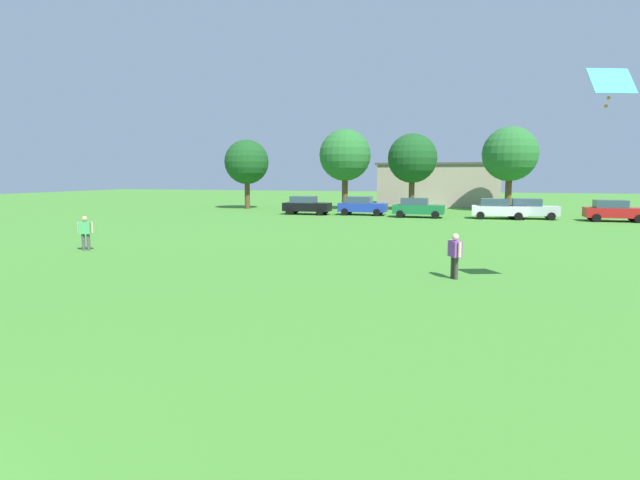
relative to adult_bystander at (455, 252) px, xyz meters
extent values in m
plane|color=#42842D|center=(-6.35, 14.28, -0.95)|extent=(160.00, 160.00, 0.00)
cylinder|color=#3F3833|center=(0.06, -0.10, -0.56)|extent=(0.15, 0.15, 0.78)
cylinder|color=#3F3833|center=(-0.06, 0.10, -0.56)|extent=(0.15, 0.15, 0.78)
cube|color=purple|center=(0.00, 0.00, 0.11)|extent=(0.51, 0.60, 0.55)
cylinder|color=beige|center=(0.16, -0.28, 0.13)|extent=(0.11, 0.11, 0.52)
cylinder|color=beige|center=(-0.16, 0.28, 0.13)|extent=(0.11, 0.11, 0.52)
sphere|color=beige|center=(0.00, 0.00, 0.53)|extent=(0.24, 0.24, 0.24)
cylinder|color=#4C4C51|center=(-17.27, 1.83, -0.54)|extent=(0.15, 0.15, 0.81)
cylinder|color=#4C4C51|center=(-17.04, 1.90, -0.54)|extent=(0.15, 0.15, 0.81)
cube|color=#4CB266|center=(-17.16, 1.87, 0.15)|extent=(0.60, 0.44, 0.58)
cylinder|color=tan|center=(-17.48, 1.77, 0.17)|extent=(0.12, 0.12, 0.54)
cylinder|color=tan|center=(-16.83, 1.96, 0.17)|extent=(0.12, 0.12, 0.54)
sphere|color=tan|center=(-17.16, 1.87, 0.59)|extent=(0.25, 0.25, 0.25)
cube|color=#3FBFE5|center=(4.11, -1.63, 5.27)|extent=(1.34, 0.94, 0.78)
sphere|color=orange|center=(4.11, -1.63, 5.02)|extent=(0.10, 0.10, 0.10)
sphere|color=orange|center=(4.06, -1.63, 4.80)|extent=(0.10, 0.10, 0.10)
sphere|color=orange|center=(4.01, -1.63, 4.58)|extent=(0.10, 0.10, 0.10)
cube|color=black|center=(-13.82, 26.21, -0.25)|extent=(4.30, 1.80, 0.76)
cube|color=#334756|center=(-14.16, 26.21, 0.43)|extent=(2.24, 1.58, 0.60)
cylinder|color=black|center=(-12.36, 27.11, -0.63)|extent=(0.64, 0.22, 0.64)
cylinder|color=black|center=(-12.36, 25.31, -0.63)|extent=(0.64, 0.22, 0.64)
cylinder|color=black|center=(-15.28, 27.11, -0.63)|extent=(0.64, 0.22, 0.64)
cylinder|color=black|center=(-15.28, 25.31, -0.63)|extent=(0.64, 0.22, 0.64)
cube|color=#1E38AD|center=(-8.74, 26.93, -0.25)|extent=(4.30, 1.80, 0.76)
cube|color=#334756|center=(-9.08, 26.93, 0.43)|extent=(2.24, 1.58, 0.60)
cylinder|color=black|center=(-7.28, 27.83, -0.63)|extent=(0.64, 0.22, 0.64)
cylinder|color=black|center=(-7.28, 26.03, -0.63)|extent=(0.64, 0.22, 0.64)
cylinder|color=black|center=(-10.20, 27.83, -0.63)|extent=(0.64, 0.22, 0.64)
cylinder|color=black|center=(-10.20, 26.03, -0.63)|extent=(0.64, 0.22, 0.64)
cube|color=#196B38|center=(-3.62, 25.73, -0.25)|extent=(4.30, 1.80, 0.76)
cube|color=#334756|center=(-3.96, 25.73, 0.43)|extent=(2.24, 1.58, 0.60)
cylinder|color=black|center=(-2.16, 26.63, -0.63)|extent=(0.64, 0.22, 0.64)
cylinder|color=black|center=(-2.16, 24.83, -0.63)|extent=(0.64, 0.22, 0.64)
cylinder|color=black|center=(-5.08, 26.63, -0.63)|extent=(0.64, 0.22, 0.64)
cylinder|color=black|center=(-5.08, 24.83, -0.63)|extent=(0.64, 0.22, 0.64)
cube|color=white|center=(2.91, 26.10, -0.25)|extent=(4.30, 1.80, 0.76)
cube|color=#334756|center=(2.57, 26.10, 0.43)|extent=(2.24, 1.58, 0.60)
cylinder|color=black|center=(4.37, 27.00, -0.63)|extent=(0.64, 0.22, 0.64)
cylinder|color=black|center=(4.37, 25.20, -0.63)|extent=(0.64, 0.22, 0.64)
cylinder|color=black|center=(1.45, 27.00, -0.63)|extent=(0.64, 0.22, 0.64)
cylinder|color=black|center=(1.45, 25.20, -0.63)|extent=(0.64, 0.22, 0.64)
cube|color=silver|center=(5.44, 26.76, -0.25)|extent=(4.30, 1.80, 0.76)
cube|color=#334756|center=(5.09, 26.76, 0.43)|extent=(2.24, 1.58, 0.60)
cylinder|color=black|center=(6.90, 27.66, -0.63)|extent=(0.64, 0.22, 0.64)
cylinder|color=black|center=(6.90, 25.86, -0.63)|extent=(0.64, 0.22, 0.64)
cylinder|color=black|center=(3.98, 27.66, -0.63)|extent=(0.64, 0.22, 0.64)
cylinder|color=black|center=(3.98, 25.86, -0.63)|extent=(0.64, 0.22, 0.64)
cube|color=red|center=(11.47, 26.12, -0.25)|extent=(4.30, 1.80, 0.76)
cube|color=#334756|center=(11.13, 26.12, 0.43)|extent=(2.24, 1.58, 0.60)
cylinder|color=black|center=(12.93, 27.02, -0.63)|extent=(0.64, 0.22, 0.64)
cylinder|color=black|center=(12.93, 25.22, -0.63)|extent=(0.64, 0.22, 0.64)
cylinder|color=black|center=(10.01, 27.02, -0.63)|extent=(0.64, 0.22, 0.64)
cylinder|color=black|center=(10.01, 25.22, -0.63)|extent=(0.64, 0.22, 0.64)
cylinder|color=brown|center=(-22.56, 32.20, 0.56)|extent=(0.55, 0.55, 3.01)
sphere|color=#194C1E|center=(-22.56, 32.20, 4.08)|extent=(4.75, 4.75, 4.75)
cylinder|color=brown|center=(-12.09, 33.89, 0.76)|extent=(0.63, 0.63, 3.41)
sphere|color=#286B2D|center=(-12.09, 33.89, 4.76)|extent=(5.39, 5.39, 5.39)
cylinder|color=brown|center=(-5.19, 34.70, 0.65)|extent=(0.59, 0.59, 3.19)
sphere|color=#194C1E|center=(-5.19, 34.70, 4.38)|extent=(5.04, 5.04, 5.04)
cylinder|color=brown|center=(4.28, 35.58, 0.76)|extent=(0.63, 0.63, 3.41)
sphere|color=#286B2D|center=(4.28, 35.58, 4.75)|extent=(5.39, 5.39, 5.39)
cube|color=tan|center=(-2.97, 44.56, 1.45)|extent=(13.68, 8.28, 4.80)
cube|color=#4C4742|center=(-2.97, 44.56, 3.97)|extent=(14.22, 8.61, 0.24)
camera|label=1|loc=(0.33, -17.81, 2.64)|focal=28.11mm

